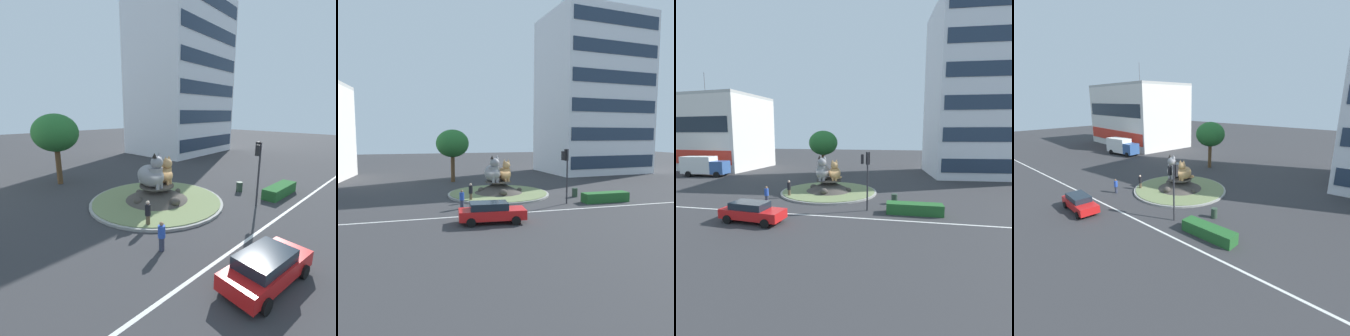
% 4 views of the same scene
% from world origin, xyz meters
% --- Properties ---
extents(ground_plane, '(160.00, 160.00, 0.00)m').
position_xyz_m(ground_plane, '(0.00, 0.00, 0.00)').
color(ground_plane, '#333335').
extents(lane_centreline, '(112.00, 0.20, 0.01)m').
position_xyz_m(lane_centreline, '(0.00, -8.19, 0.00)').
color(lane_centreline, silver).
rests_on(lane_centreline, ground).
extents(roundabout_island, '(10.59, 10.59, 1.44)m').
position_xyz_m(roundabout_island, '(-0.01, -0.01, 0.52)').
color(roundabout_island, gray).
rests_on(roundabout_island, ground).
extents(cat_statue_grey, '(1.86, 3.00, 2.77)m').
position_xyz_m(cat_statue_grey, '(-0.64, -0.18, 2.45)').
color(cat_statue_grey, gray).
rests_on(cat_statue_grey, roundabout_island).
extents(cat_statue_calico, '(1.57, 2.45, 2.31)m').
position_xyz_m(cat_statue_calico, '(0.69, -0.02, 2.29)').
color(cat_statue_calico, tan).
rests_on(cat_statue_calico, roundabout_island).
extents(traffic_light_mast, '(0.71, 0.53, 4.99)m').
position_xyz_m(traffic_light_mast, '(4.84, -5.98, 3.66)').
color(traffic_light_mast, '#2D2D33').
rests_on(traffic_light_mast, ground).
extents(office_tower, '(17.05, 13.42, 25.71)m').
position_xyz_m(office_tower, '(20.68, 16.84, 12.86)').
color(office_tower, silver).
rests_on(office_tower, ground).
extents(clipped_hedge_strip, '(4.46, 1.20, 0.90)m').
position_xyz_m(clipped_hedge_strip, '(8.79, -6.29, 0.45)').
color(clipped_hedge_strip, '#235B28').
rests_on(clipped_hedge_strip, ground).
extents(broadleaf_tree_behind_island, '(4.35, 4.35, 7.01)m').
position_xyz_m(broadleaf_tree_behind_island, '(-3.62, 10.74, 5.12)').
color(broadleaf_tree_behind_island, brown).
rests_on(broadleaf_tree_behind_island, ground).
extents(pedestrian_blue_shirt, '(0.39, 0.39, 1.63)m').
position_xyz_m(pedestrian_blue_shirt, '(-4.60, -5.58, 0.85)').
color(pedestrian_blue_shirt, '#33384C').
rests_on(pedestrian_blue_shirt, ground).
extents(pedestrian_black_shirt, '(0.37, 0.37, 1.79)m').
position_xyz_m(pedestrian_black_shirt, '(-3.43, -3.04, 0.95)').
color(pedestrian_black_shirt, brown).
rests_on(pedestrian_black_shirt, ground).
extents(sedan_on_far_lane, '(4.89, 2.33, 1.50)m').
position_xyz_m(sedan_on_far_lane, '(-3.16, -10.53, 0.80)').
color(sedan_on_far_lane, red).
rests_on(sedan_on_far_lane, ground).
extents(litter_bin, '(0.56, 0.56, 0.90)m').
position_xyz_m(litter_bin, '(7.19, -3.30, 0.45)').
color(litter_bin, '#2D4233').
rests_on(litter_bin, ground).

